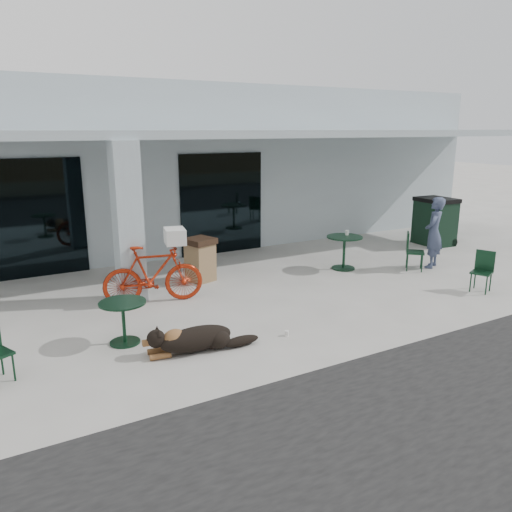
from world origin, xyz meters
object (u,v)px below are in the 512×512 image
cafe_table_far (344,253)px  cafe_chair_far_b (482,272)px  wheeled_bin (435,221)px  trash_receptacle (200,260)px  dog (197,337)px  cafe_chair_far_a (415,252)px  cafe_table_near (124,323)px  bicycle (153,274)px  person (434,233)px

cafe_table_far → cafe_chair_far_b: cafe_chair_far_b is taller
wheeled_bin → trash_receptacle: bearing=-176.8°
cafe_chair_far_b → dog: bearing=-114.2°
dog → cafe_table_far: 5.58m
cafe_chair_far_a → trash_receptacle: 5.15m
dog → cafe_chair_far_b: (6.32, -0.24, 0.20)m
wheeled_bin → dog: bearing=-156.3°
dog → cafe_table_near: 1.23m
dog → cafe_chair_far_b: cafe_chair_far_b is taller
dog → trash_receptacle: 3.69m
cafe_table_far → wheeled_bin: bearing=11.2°
cafe_chair_far_b → wheeled_bin: size_ratio=0.62×
cafe_chair_far_b → trash_receptacle: trash_receptacle is taller
bicycle → cafe_table_near: size_ratio=2.61×
bicycle → dog: bearing=-170.9°
trash_receptacle → cafe_chair_far_b: bearing=-36.8°
wheeled_bin → cafe_chair_far_b: bearing=-123.2°
bicycle → cafe_chair_far_b: size_ratio=2.26×
dog → person: person is taller
cafe_table_near → cafe_chair_far_b: bearing=-8.5°
bicycle → person: 6.86m
cafe_chair_far_b → wheeled_bin: wheeled_bin is taller
cafe_chair_far_a → person: bearing=-47.8°
cafe_table_far → cafe_chair_far_b: bearing=-63.9°
wheeled_bin → cafe_table_near: bearing=-162.4°
bicycle → cafe_table_near: (-1.03, -1.62, -0.23)m
dog → wheeled_bin: wheeled_bin is taller
cafe_chair_far_b → cafe_chair_far_a: bearing=156.8°
person → wheeled_bin: (2.05, 1.75, -0.18)m
cafe_table_near → trash_receptacle: (2.40, 2.52, 0.14)m
cafe_table_far → trash_receptacle: size_ratio=0.88×
bicycle → wheeled_bin: 8.89m
bicycle → wheeled_bin: bearing=-71.8°
bicycle → cafe_chair_far_a: size_ratio=2.09×
cafe_chair_far_a → cafe_chair_far_b: 1.87m
cafe_chair_far_a → cafe_table_near: bearing=139.9°
dog → cafe_chair_far_b: 6.33m
bicycle → dog: 2.49m
dog → trash_receptacle: trash_receptacle is taller
dog → person: bearing=21.1°
cafe_chair_far_a → wheeled_bin: wheeled_bin is taller
cafe_table_near → trash_receptacle: bearing=46.4°
person → dog: bearing=-16.6°
cafe_table_near → cafe_table_far: (5.84, 1.72, 0.06)m
person → trash_receptacle: size_ratio=1.77×
cafe_table_near → cafe_table_far: 6.08m
cafe_table_far → cafe_chair_far_a: size_ratio=0.94×
bicycle → person: person is taller
bicycle → cafe_chair_far_a: (6.22, -0.83, -0.12)m
dog → bicycle: bearing=94.8°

